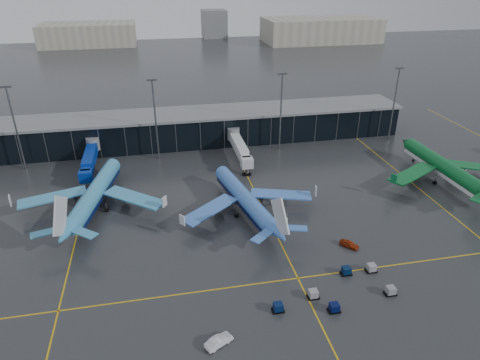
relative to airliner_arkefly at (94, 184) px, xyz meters
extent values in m
plane|color=#282B2D|center=(31.47, -21.75, -6.79)|extent=(600.00, 600.00, 0.00)
cube|color=black|center=(31.47, 40.25, -1.79)|extent=(140.00, 16.00, 10.00)
cube|color=slate|center=(31.47, 40.25, 3.51)|extent=(142.00, 17.00, 0.80)
cylinder|color=#595B60|center=(-3.53, 31.75, -1.59)|extent=(4.00, 4.00, 4.00)
cube|color=navy|center=(-3.53, 18.25, -2.39)|extent=(3.00, 24.00, 3.00)
cylinder|color=#595B60|center=(-3.53, 10.75, -5.49)|extent=(1.00, 1.00, 2.60)
cylinder|color=#595B60|center=(41.47, 31.75, -1.59)|extent=(4.00, 4.00, 4.00)
cube|color=silver|center=(41.47, 18.25, -2.39)|extent=(3.00, 24.00, 3.00)
cylinder|color=#595B60|center=(41.47, 10.75, -5.49)|extent=(1.00, 1.00, 2.60)
cylinder|color=#595B60|center=(-23.53, 28.25, 5.71)|extent=(0.50, 0.50, 25.00)
cube|color=#595B60|center=(-23.53, 28.25, 18.41)|extent=(3.00, 0.40, 0.60)
cylinder|color=#595B60|center=(16.47, 28.25, 5.71)|extent=(0.50, 0.50, 25.00)
cube|color=#595B60|center=(16.47, 28.25, 18.41)|extent=(3.00, 0.40, 0.60)
cylinder|color=#595B60|center=(56.47, 28.25, 5.71)|extent=(0.50, 0.50, 25.00)
cube|color=#595B60|center=(56.47, 28.25, 18.41)|extent=(3.00, 0.40, 0.60)
cylinder|color=#595B60|center=(96.47, 28.25, 5.71)|extent=(0.50, 0.50, 25.00)
cube|color=#595B60|center=(96.47, 28.25, 18.41)|extent=(3.00, 0.40, 0.60)
cube|color=#B2AD99|center=(151.47, 238.25, 2.21)|extent=(90.00, 42.00, 18.00)
cube|color=#B2AD99|center=(-28.53, 258.25, 1.21)|extent=(70.00, 38.00, 16.00)
cube|color=#B2AD99|center=(71.47, 278.25, 4.21)|extent=(20.00, 20.00, 22.00)
cube|color=gold|center=(-3.53, -1.75, -6.78)|extent=(0.30, 120.00, 0.02)
cube|color=gold|center=(41.47, -1.75, -6.78)|extent=(0.30, 120.00, 0.02)
cube|color=gold|center=(86.47, -1.75, -6.78)|extent=(0.30, 120.00, 0.02)
cube|color=gold|center=(41.47, -36.75, -6.78)|extent=(220.00, 0.30, 0.02)
cube|color=black|center=(51.30, -37.50, -6.61)|extent=(2.20, 1.50, 0.36)
cube|color=#04193C|center=(51.30, -37.50, -5.84)|extent=(1.60, 1.50, 1.50)
cube|color=black|center=(57.03, -44.60, -6.61)|extent=(2.20, 1.50, 0.36)
cube|color=gray|center=(57.03, -44.60, -5.84)|extent=(1.60, 1.50, 1.50)
cube|color=black|center=(56.66, -37.65, -6.61)|extent=(2.20, 1.50, 0.36)
cube|color=gray|center=(56.66, -37.65, -5.84)|extent=(1.60, 1.50, 1.50)
cube|color=black|center=(35.10, -44.62, -6.61)|extent=(2.20, 1.50, 0.36)
cube|color=#051640|center=(35.10, -44.62, -5.84)|extent=(1.60, 1.50, 1.50)
cube|color=black|center=(42.46, -42.58, -6.61)|extent=(2.20, 1.50, 0.36)
cube|color=gray|center=(42.46, -42.58, -5.84)|extent=(1.60, 1.50, 1.50)
cube|color=black|center=(44.91, -46.69, -6.61)|extent=(2.20, 1.50, 0.36)
cube|color=#040C3E|center=(44.91, -46.69, -5.84)|extent=(1.60, 1.50, 1.50)
cube|color=white|center=(44.26, -16.80, -6.39)|extent=(3.29, 3.81, 0.80)
cube|color=white|center=(44.26, -16.80, -4.49)|extent=(2.59, 3.24, 2.29)
imported|color=#99290B|center=(55.87, -28.86, -6.06)|extent=(4.06, 4.39, 1.46)
imported|color=silver|center=(23.56, -50.00, -5.99)|extent=(5.09, 3.79, 1.60)
camera|label=1|loc=(16.93, -99.90, 48.73)|focal=32.00mm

